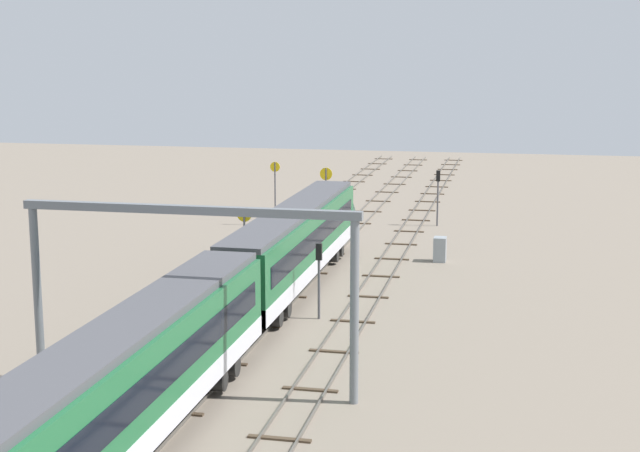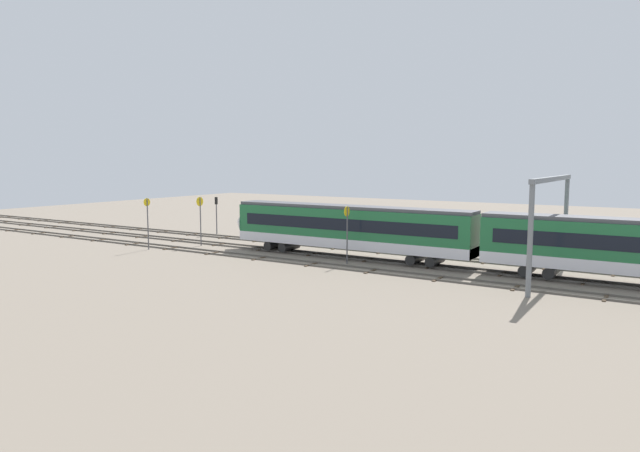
{
  "view_description": "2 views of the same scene",
  "coord_description": "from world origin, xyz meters",
  "px_view_note": "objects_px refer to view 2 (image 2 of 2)",
  "views": [
    {
      "loc": [
        -56.8,
        -12.81,
        13.95
      ],
      "look_at": [
        3.28,
        -0.02,
        2.52
      ],
      "focal_mm": 51.75,
      "sensor_mm": 36.0,
      "label": 1
    },
    {
      "loc": [
        -29.91,
        46.43,
        9.13
      ],
      "look_at": [
        -0.5,
        -0.39,
        2.78
      ],
      "focal_mm": 32.11,
      "sensor_mm": 36.0,
      "label": 2
    }
  ],
  "objects_px": {
    "speed_sign_far_trackside": "(148,217)",
    "relay_cabinet": "(313,233)",
    "overhead_gantry": "(551,204)",
    "signal_light_trackside_departure": "(422,230)",
    "speed_sign_mid_trackside": "(347,227)",
    "signal_light_trackside_approach": "(216,210)",
    "speed_sign_near_foreground": "(200,214)"
  },
  "relations": [
    {
      "from": "signal_light_trackside_departure",
      "to": "relay_cabinet",
      "type": "height_order",
      "value": "signal_light_trackside_departure"
    },
    {
      "from": "speed_sign_mid_trackside",
      "to": "signal_light_trackside_approach",
      "type": "xyz_separation_m",
      "value": [
        23.98,
        -9.42,
        -0.29
      ]
    },
    {
      "from": "speed_sign_far_trackside",
      "to": "signal_light_trackside_approach",
      "type": "distance_m",
      "value": 13.43
    },
    {
      "from": "overhead_gantry",
      "to": "speed_sign_far_trackside",
      "type": "height_order",
      "value": "overhead_gantry"
    },
    {
      "from": "overhead_gantry",
      "to": "signal_light_trackside_approach",
      "type": "distance_m",
      "value": 41.09
    },
    {
      "from": "speed_sign_far_trackside",
      "to": "relay_cabinet",
      "type": "relative_size",
      "value": 3.14
    },
    {
      "from": "speed_sign_near_foreground",
      "to": "signal_light_trackside_approach",
      "type": "height_order",
      "value": "speed_sign_near_foreground"
    },
    {
      "from": "overhead_gantry",
      "to": "signal_light_trackside_departure",
      "type": "distance_m",
      "value": 12.38
    },
    {
      "from": "speed_sign_mid_trackside",
      "to": "speed_sign_near_foreground",
      "type": "bearing_deg",
      "value": -3.34
    },
    {
      "from": "speed_sign_near_foreground",
      "to": "relay_cabinet",
      "type": "xyz_separation_m",
      "value": [
        -8.11,
        -9.65,
        -2.62
      ]
    },
    {
      "from": "relay_cabinet",
      "to": "speed_sign_near_foreground",
      "type": "bearing_deg",
      "value": 49.93
    },
    {
      "from": "speed_sign_far_trackside",
      "to": "overhead_gantry",
      "type": "bearing_deg",
      "value": -170.51
    },
    {
      "from": "speed_sign_far_trackside",
      "to": "relay_cabinet",
      "type": "distance_m",
      "value": 18.24
    },
    {
      "from": "speed_sign_mid_trackside",
      "to": "signal_light_trackside_departure",
      "type": "xyz_separation_m",
      "value": [
        -4.83,
        -5.56,
        -0.58
      ]
    },
    {
      "from": "overhead_gantry",
      "to": "speed_sign_mid_trackside",
      "type": "relative_size",
      "value": 2.82
    },
    {
      "from": "speed_sign_mid_trackside",
      "to": "signal_light_trackside_approach",
      "type": "relative_size",
      "value": 1.11
    },
    {
      "from": "signal_light_trackside_approach",
      "to": "signal_light_trackside_departure",
      "type": "xyz_separation_m",
      "value": [
        -28.81,
        3.86,
        -0.29
      ]
    },
    {
      "from": "speed_sign_mid_trackside",
      "to": "speed_sign_far_trackside",
      "type": "relative_size",
      "value": 0.97
    },
    {
      "from": "speed_sign_mid_trackside",
      "to": "relay_cabinet",
      "type": "bearing_deg",
      "value": -45.49
    },
    {
      "from": "signal_light_trackside_approach",
      "to": "signal_light_trackside_departure",
      "type": "relative_size",
      "value": 1.12
    },
    {
      "from": "signal_light_trackside_departure",
      "to": "relay_cabinet",
      "type": "xyz_separation_m",
      "value": [
        15.38,
        -5.18,
        -1.88
      ]
    },
    {
      "from": "speed_sign_mid_trackside",
      "to": "signal_light_trackside_departure",
      "type": "relative_size",
      "value": 1.24
    },
    {
      "from": "speed_sign_far_trackside",
      "to": "signal_light_trackside_approach",
      "type": "relative_size",
      "value": 1.15
    },
    {
      "from": "speed_sign_near_foreground",
      "to": "speed_sign_mid_trackside",
      "type": "distance_m",
      "value": 18.7
    },
    {
      "from": "speed_sign_near_foreground",
      "to": "speed_sign_mid_trackside",
      "type": "bearing_deg",
      "value": 176.66
    },
    {
      "from": "speed_sign_mid_trackside",
      "to": "speed_sign_far_trackside",
      "type": "bearing_deg",
      "value": 9.97
    },
    {
      "from": "relay_cabinet",
      "to": "signal_light_trackside_approach",
      "type": "bearing_deg",
      "value": 5.62
    },
    {
      "from": "overhead_gantry",
      "to": "speed_sign_far_trackside",
      "type": "bearing_deg",
      "value": 9.49
    },
    {
      "from": "speed_sign_far_trackside",
      "to": "speed_sign_near_foreground",
      "type": "bearing_deg",
      "value": -119.06
    },
    {
      "from": "speed_sign_far_trackside",
      "to": "speed_sign_mid_trackside",
      "type": "bearing_deg",
      "value": -170.03
    },
    {
      "from": "speed_sign_mid_trackside",
      "to": "signal_light_trackside_departure",
      "type": "height_order",
      "value": "speed_sign_mid_trackside"
    },
    {
      "from": "speed_sign_far_trackside",
      "to": "relay_cabinet",
      "type": "height_order",
      "value": "speed_sign_far_trackside"
    }
  ]
}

